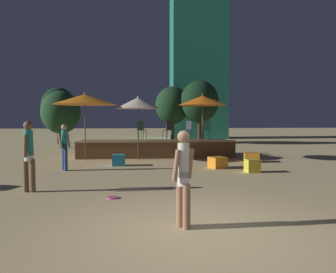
{
  "coord_description": "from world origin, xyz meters",
  "views": [
    {
      "loc": [
        -0.99,
        -5.13,
        1.83
      ],
      "look_at": [
        0.0,
        6.04,
        1.23
      ],
      "focal_mm": 35.0,
      "sensor_mm": 36.0,
      "label": 1
    }
  ],
  "objects_px": {
    "patio_umbrella_0": "(203,101)",
    "person_1": "(29,153)",
    "cube_seat_1": "(251,157)",
    "frisbee_disc": "(113,197)",
    "background_tree_1": "(172,105)",
    "bistro_chair_0": "(141,128)",
    "person_0": "(183,176)",
    "cube_seat_0": "(218,162)",
    "cube_seat_4": "(252,166)",
    "background_tree_0": "(61,112)",
    "person_3": "(64,146)",
    "patio_umbrella_2": "(85,100)",
    "bistro_chair_3": "(207,128)",
    "background_tree_3": "(200,102)",
    "background_tree_2": "(58,106)",
    "bistro_chair_2": "(188,128)",
    "cube_seat_3": "(119,160)",
    "bistro_chair_1": "(168,128)",
    "patio_umbrella_1": "(138,103)"
  },
  "relations": [
    {
      "from": "bistro_chair_0",
      "to": "patio_umbrella_0",
      "type": "bearing_deg",
      "value": 179.48
    },
    {
      "from": "background_tree_0",
      "to": "bistro_chair_3",
      "type": "bearing_deg",
      "value": -31.97
    },
    {
      "from": "bistro_chair_3",
      "to": "background_tree_1",
      "type": "height_order",
      "value": "background_tree_1"
    },
    {
      "from": "bistro_chair_1",
      "to": "background_tree_0",
      "type": "xyz_separation_m",
      "value": [
        -6.31,
        4.99,
        0.87
      ]
    },
    {
      "from": "cube_seat_4",
      "to": "cube_seat_0",
      "type": "bearing_deg",
      "value": 132.25
    },
    {
      "from": "background_tree_1",
      "to": "bistro_chair_0",
      "type": "bearing_deg",
      "value": -105.49
    },
    {
      "from": "patio_umbrella_2",
      "to": "cube_seat_3",
      "type": "height_order",
      "value": "patio_umbrella_2"
    },
    {
      "from": "cube_seat_1",
      "to": "person_3",
      "type": "distance_m",
      "value": 7.66
    },
    {
      "from": "cube_seat_0",
      "to": "frisbee_disc",
      "type": "distance_m",
      "value": 5.64
    },
    {
      "from": "bistro_chair_3",
      "to": "background_tree_3",
      "type": "xyz_separation_m",
      "value": [
        1.11,
        7.88,
        1.72
      ]
    },
    {
      "from": "patio_umbrella_1",
      "to": "bistro_chair_1",
      "type": "relative_size",
      "value": 3.2
    },
    {
      "from": "person_0",
      "to": "background_tree_3",
      "type": "bearing_deg",
      "value": -45.82
    },
    {
      "from": "person_0",
      "to": "person_3",
      "type": "height_order",
      "value": "person_3"
    },
    {
      "from": "cube_seat_3",
      "to": "bistro_chair_1",
      "type": "height_order",
      "value": "bistro_chair_1"
    },
    {
      "from": "cube_seat_4",
      "to": "frisbee_disc",
      "type": "height_order",
      "value": "cube_seat_4"
    },
    {
      "from": "frisbee_disc",
      "to": "background_tree_0",
      "type": "relative_size",
      "value": 0.07
    },
    {
      "from": "cube_seat_4",
      "to": "background_tree_3",
      "type": "relative_size",
      "value": 0.1
    },
    {
      "from": "cube_seat_1",
      "to": "background_tree_1",
      "type": "relative_size",
      "value": 0.17
    },
    {
      "from": "patio_umbrella_0",
      "to": "background_tree_2",
      "type": "bearing_deg",
      "value": 129.92
    },
    {
      "from": "cube_seat_1",
      "to": "frisbee_disc",
      "type": "distance_m",
      "value": 8.07
    },
    {
      "from": "background_tree_0",
      "to": "background_tree_2",
      "type": "height_order",
      "value": "background_tree_2"
    },
    {
      "from": "background_tree_1",
      "to": "background_tree_0",
      "type": "bearing_deg",
      "value": -153.13
    },
    {
      "from": "cube_seat_4",
      "to": "background_tree_0",
      "type": "xyz_separation_m",
      "value": [
        -8.76,
        10.12,
        2.03
      ]
    },
    {
      "from": "background_tree_2",
      "to": "background_tree_0",
      "type": "bearing_deg",
      "value": -74.76
    },
    {
      "from": "bistro_chair_2",
      "to": "background_tree_0",
      "type": "xyz_separation_m",
      "value": [
        -7.39,
        4.31,
        0.87
      ]
    },
    {
      "from": "person_0",
      "to": "person_1",
      "type": "xyz_separation_m",
      "value": [
        -3.49,
        3.03,
        0.11
      ]
    },
    {
      "from": "person_1",
      "to": "bistro_chair_2",
      "type": "bearing_deg",
      "value": -115.6
    },
    {
      "from": "bistro_chair_1",
      "to": "background_tree_2",
      "type": "height_order",
      "value": "background_tree_2"
    },
    {
      "from": "person_3",
      "to": "background_tree_2",
      "type": "distance_m",
      "value": 13.76
    },
    {
      "from": "bistro_chair_3",
      "to": "background_tree_1",
      "type": "distance_m",
      "value": 9.03
    },
    {
      "from": "patio_umbrella_2",
      "to": "person_0",
      "type": "distance_m",
      "value": 9.95
    },
    {
      "from": "person_1",
      "to": "person_3",
      "type": "bearing_deg",
      "value": -85.0
    },
    {
      "from": "cube_seat_1",
      "to": "background_tree_2",
      "type": "distance_m",
      "value": 15.97
    },
    {
      "from": "patio_umbrella_0",
      "to": "person_1",
      "type": "xyz_separation_m",
      "value": [
        -5.59,
        -6.1,
        -1.67
      ]
    },
    {
      "from": "patio_umbrella_0",
      "to": "frisbee_disc",
      "type": "relative_size",
      "value": 11.31
    },
    {
      "from": "person_1",
      "to": "frisbee_disc",
      "type": "xyz_separation_m",
      "value": [
        2.13,
        -0.85,
        -0.97
      ]
    },
    {
      "from": "person_0",
      "to": "bistro_chair_0",
      "type": "bearing_deg",
      "value": -31.09
    },
    {
      "from": "patio_umbrella_2",
      "to": "background_tree_3",
      "type": "xyz_separation_m",
      "value": [
        6.8,
        9.11,
        0.42
      ]
    },
    {
      "from": "cube_seat_0",
      "to": "background_tree_2",
      "type": "height_order",
      "value": "background_tree_2"
    },
    {
      "from": "frisbee_disc",
      "to": "background_tree_1",
      "type": "bearing_deg",
      "value": 79.66
    },
    {
      "from": "cube_seat_4",
      "to": "background_tree_1",
      "type": "bearing_deg",
      "value": 95.58
    },
    {
      "from": "cube_seat_1",
      "to": "person_0",
      "type": "distance_m",
      "value": 9.15
    },
    {
      "from": "cube_seat_4",
      "to": "person_0",
      "type": "height_order",
      "value": "person_0"
    },
    {
      "from": "patio_umbrella_0",
      "to": "bistro_chair_3",
      "type": "relative_size",
      "value": 3.28
    },
    {
      "from": "person_0",
      "to": "patio_umbrella_0",
      "type": "bearing_deg",
      "value": -47.44
    },
    {
      "from": "cube_seat_1",
      "to": "patio_umbrella_2",
      "type": "bearing_deg",
      "value": 171.23
    },
    {
      "from": "patio_umbrella_0",
      "to": "cube_seat_0",
      "type": "bearing_deg",
      "value": -88.16
    },
    {
      "from": "person_1",
      "to": "background_tree_3",
      "type": "distance_m",
      "value": 17.1
    },
    {
      "from": "cube_seat_1",
      "to": "bistro_chair_3",
      "type": "bearing_deg",
      "value": 122.1
    },
    {
      "from": "cube_seat_1",
      "to": "frisbee_disc",
      "type": "xyz_separation_m",
      "value": [
        -5.41,
        -6.0,
        -0.18
      ]
    }
  ]
}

